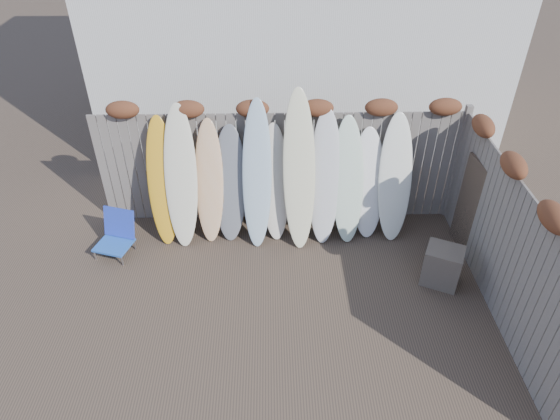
{
  "coord_description": "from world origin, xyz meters",
  "views": [
    {
      "loc": [
        -0.13,
        -4.78,
        5.38
      ],
      "look_at": [
        0.0,
        1.2,
        1.0
      ],
      "focal_mm": 32.0,
      "sensor_mm": 36.0,
      "label": 1
    }
  ],
  "objects_px": {
    "beach_chair": "(117,234)",
    "wooden_crate": "(442,266)",
    "surfboard_0": "(162,182)",
    "lattice_panel": "(474,214)"
  },
  "relations": [
    {
      "from": "beach_chair",
      "to": "surfboard_0",
      "type": "xyz_separation_m",
      "value": [
        0.76,
        0.44,
        0.7
      ]
    },
    {
      "from": "beach_chair",
      "to": "surfboard_0",
      "type": "distance_m",
      "value": 1.12
    },
    {
      "from": "surfboard_0",
      "to": "lattice_panel",
      "type": "bearing_deg",
      "value": -9.66
    },
    {
      "from": "beach_chair",
      "to": "wooden_crate",
      "type": "xyz_separation_m",
      "value": [
        5.04,
        -0.84,
        -0.02
      ]
    },
    {
      "from": "beach_chair",
      "to": "lattice_panel",
      "type": "bearing_deg",
      "value": -2.13
    },
    {
      "from": "beach_chair",
      "to": "wooden_crate",
      "type": "height_order",
      "value": "beach_chair"
    },
    {
      "from": "surfboard_0",
      "to": "beach_chair",
      "type": "bearing_deg",
      "value": -152.08
    },
    {
      "from": "wooden_crate",
      "to": "lattice_panel",
      "type": "xyz_separation_m",
      "value": [
        0.59,
        0.63,
        0.49
      ]
    },
    {
      "from": "surfboard_0",
      "to": "wooden_crate",
      "type": "bearing_deg",
      "value": -18.69
    },
    {
      "from": "beach_chair",
      "to": "surfboard_0",
      "type": "height_order",
      "value": "surfboard_0"
    }
  ]
}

